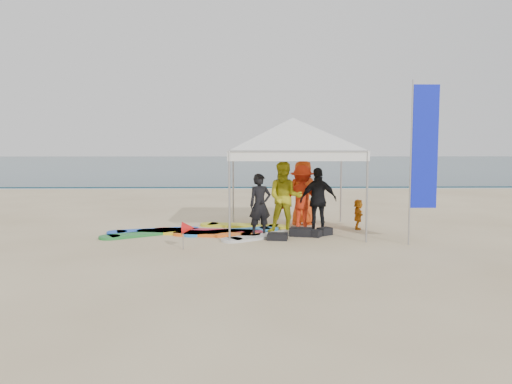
{
  "coord_description": "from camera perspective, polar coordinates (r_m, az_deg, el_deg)",
  "views": [
    {
      "loc": [
        -0.15,
        -9.87,
        2.35
      ],
      "look_at": [
        0.08,
        2.6,
        1.2
      ],
      "focal_mm": 35.0,
      "sensor_mm": 36.0,
      "label": 1
    }
  ],
  "objects": [
    {
      "name": "ground",
      "position": [
        10.14,
        -0.19,
        -8.12
      ],
      "size": [
        120.0,
        120.0,
        0.0
      ],
      "primitive_type": "plane",
      "color": "beige",
      "rests_on": "ground"
    },
    {
      "name": "ocean",
      "position": [
        69.9,
        -0.97,
        3.36
      ],
      "size": [
        160.0,
        84.0,
        0.08
      ],
      "primitive_type": "cube",
      "color": "#0C2633",
      "rests_on": "ground"
    },
    {
      "name": "shoreline_foam",
      "position": [
        28.16,
        -0.77,
        0.48
      ],
      "size": [
        160.0,
        1.2,
        0.01
      ],
      "primitive_type": "cube",
      "color": "silver",
      "rests_on": "ground"
    },
    {
      "name": "person_black_a",
      "position": [
        12.97,
        0.46,
        -1.51
      ],
      "size": [
        0.69,
        0.57,
        1.64
      ],
      "primitive_type": "imported",
      "rotation": [
        0.0,
        0.0,
        0.33
      ],
      "color": "black",
      "rests_on": "ground"
    },
    {
      "name": "person_yellow",
      "position": [
        13.44,
        3.32,
        -0.64
      ],
      "size": [
        1.02,
        0.84,
        1.94
      ],
      "primitive_type": "imported",
      "rotation": [
        0.0,
        0.0,
        -0.12
      ],
      "color": "gold",
      "rests_on": "ground"
    },
    {
      "name": "person_orange_a",
      "position": [
        13.98,
        5.3,
        -0.68
      ],
      "size": [
        1.31,
        0.97,
        1.81
      ],
      "primitive_type": "imported",
      "rotation": [
        0.0,
        0.0,
        2.87
      ],
      "color": "red",
      "rests_on": "ground"
    },
    {
      "name": "person_black_b",
      "position": [
        13.65,
        7.14,
        -0.93
      ],
      "size": [
        1.1,
        0.62,
        1.77
      ],
      "primitive_type": "imported",
      "rotation": [
        0.0,
        0.0,
        3.33
      ],
      "color": "black",
      "rests_on": "ground"
    },
    {
      "name": "person_orange_b",
      "position": [
        14.91,
        5.38,
        -0.08
      ],
      "size": [
        1.09,
        0.89,
        1.93
      ],
      "primitive_type": "imported",
      "rotation": [
        0.0,
        0.0,
        3.47
      ],
      "color": "#E04713",
      "rests_on": "ground"
    },
    {
      "name": "person_seated",
      "position": [
        14.4,
        11.6,
        -2.51
      ],
      "size": [
        0.41,
        0.83,
        0.86
      ],
      "primitive_type": "imported",
      "rotation": [
        0.0,
        0.0,
        1.37
      ],
      "color": "orange",
      "rests_on": "ground"
    },
    {
      "name": "canopy_tent",
      "position": [
        13.74,
        4.2,
        8.42
      ],
      "size": [
        4.73,
        4.73,
        3.57
      ],
      "color": "#A5A5A8",
      "rests_on": "ground"
    },
    {
      "name": "feather_flag",
      "position": [
        12.39,
        18.59,
        4.73
      ],
      "size": [
        0.65,
        0.04,
        3.89
      ],
      "color": "#A5A5A8",
      "rests_on": "ground"
    },
    {
      "name": "marker_pennant",
      "position": [
        11.45,
        -7.77,
        -4.1
      ],
      "size": [
        0.28,
        0.28,
        0.64
      ],
      "color": "#A5A5A8",
      "rests_on": "ground"
    },
    {
      "name": "gear_pile",
      "position": [
        13.02,
        5.16,
        -4.72
      ],
      "size": [
        1.79,
        1.07,
        0.22
      ],
      "color": "black",
      "rests_on": "ground"
    },
    {
      "name": "surfboard_spread",
      "position": [
        13.61,
        -5.56,
        -4.55
      ],
      "size": [
        5.22,
        2.95,
        0.07
      ],
      "color": "silver",
      "rests_on": "ground"
    }
  ]
}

